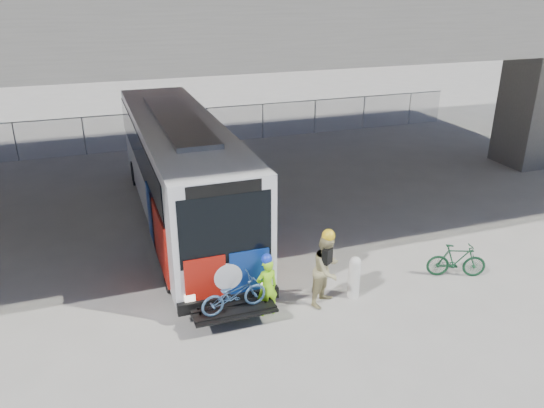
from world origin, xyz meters
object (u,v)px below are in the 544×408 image
bollard (354,276)px  cyclist_hivis (267,286)px  cyclist_tan (327,269)px  bike_parked (457,261)px  bus (180,163)px

bollard → cyclist_hivis: cyclist_hivis is taller
cyclist_hivis → cyclist_tan: size_ratio=0.81×
bollard → bike_parked: bollard is taller
bus → cyclist_hivis: bearing=-81.9°
bike_parked → bollard: bearing=112.5°
bollard → cyclist_hivis: 2.41m
cyclist_hivis → bike_parked: cyclist_hivis is taller
cyclist_hivis → cyclist_tan: cyclist_tan is taller
bus → cyclist_tan: size_ratio=6.22×
cyclist_hivis → bike_parked: 5.61m
cyclist_tan → bike_parked: cyclist_tan is taller
bollard → cyclist_tan: size_ratio=0.57×
bollard → cyclist_hivis: (-2.40, 0.00, 0.18)m
bus → cyclist_tan: bearing=-68.4°
bus → bike_parked: size_ratio=7.92×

